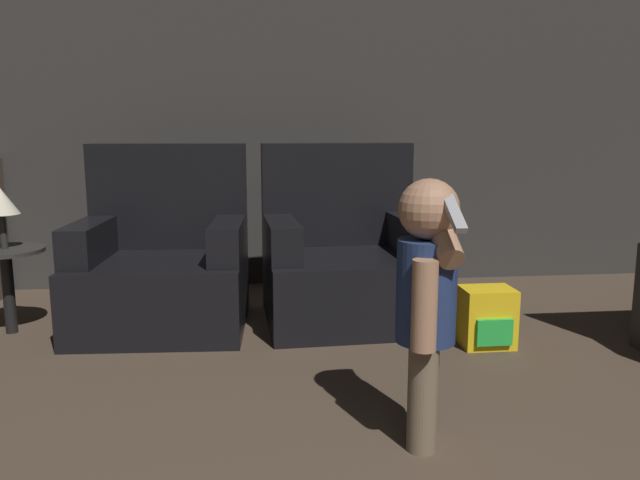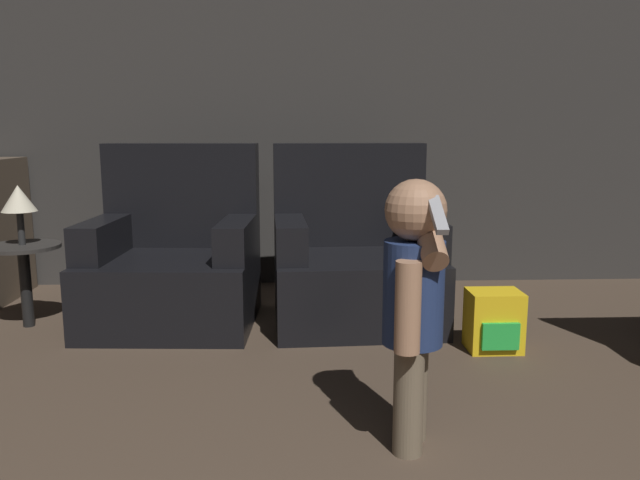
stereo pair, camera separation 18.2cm
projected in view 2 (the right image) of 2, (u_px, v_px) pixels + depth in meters
The scene contains 7 objects.
wall_back at pixel (297, 93), 4.19m from camera, with size 8.40×0.05×2.60m.
armchair_left at pixel (175, 264), 3.46m from camera, with size 0.93×0.84×0.98m.
armchair_right at pixel (354, 262), 3.50m from camera, with size 0.92×0.83×0.98m.
person_toddler at pixel (414, 293), 2.03m from camera, with size 0.20×0.35×0.91m.
toy_backpack at pixel (494, 321), 3.02m from camera, with size 0.25×0.22×0.29m.
side_table at pixel (24, 261), 3.35m from camera, with size 0.39×0.39×0.45m.
lamp at pixel (19, 200), 3.29m from camera, with size 0.18×0.18×0.32m.
Camera 2 is at (-0.03, 0.20, 1.06)m, focal length 35.00 mm.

